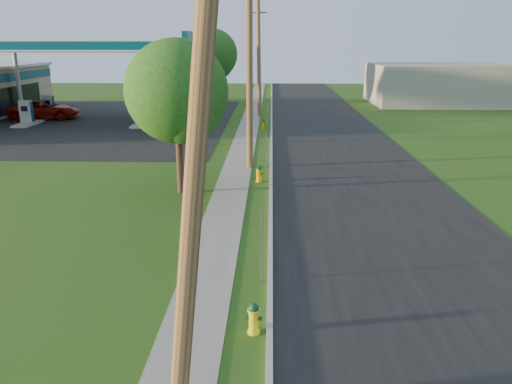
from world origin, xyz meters
TOP-DOWN VIEW (x-y plane):
  - ground_plane at (0.00, 0.00)m, footprint 140.00×140.00m
  - road at (4.50, 10.00)m, footprint 8.00×120.00m
  - curb at (0.50, 10.00)m, footprint 0.15×120.00m
  - sidewalk at (-1.25, 10.00)m, footprint 1.50×120.00m
  - forecourt at (-16.00, 32.00)m, footprint 26.00×28.00m
  - utility_pole_near at (-0.60, -1.00)m, footprint 1.40×0.32m
  - utility_pole_mid at (-0.60, 17.00)m, footprint 1.40×0.32m
  - utility_pole_far at (-0.60, 35.00)m, footprint 1.40×0.32m
  - sign_post_near at (0.25, 4.20)m, footprint 0.05×0.04m
  - sign_post_mid at (0.25, 16.00)m, footprint 0.05×0.04m
  - sign_post_far at (0.25, 28.20)m, footprint 0.05×0.04m
  - gas_canopy at (-14.00, 32.00)m, footprint 18.18×9.18m
  - fuel_pump_nw at (-18.50, 30.00)m, footprint 1.20×3.20m
  - fuel_pump_ne at (-9.50, 30.00)m, footprint 1.20×3.20m
  - fuel_pump_sw at (-18.50, 34.00)m, footprint 1.20×3.20m
  - fuel_pump_se at (-9.50, 34.00)m, footprint 1.20×3.20m
  - price_pylon at (-4.50, 22.50)m, footprint 0.34×2.04m
  - distant_building at (18.00, 45.00)m, footprint 14.00×10.00m
  - tree_verge at (-3.29, 12.38)m, footprint 4.26×4.26m
  - tree_lot at (-5.34, 43.35)m, footprint 4.94×4.94m
  - hydrant_near at (0.15, 1.67)m, footprint 0.40×0.36m
  - hydrant_mid at (-0.06, 14.23)m, footprint 0.40×0.36m
  - hydrant_far at (-0.09, 28.53)m, footprint 0.39×0.35m
  - car_red at (-18.49, 33.07)m, footprint 6.03×3.50m

SIDE VIEW (x-z plane):
  - ground_plane at x=0.00m, z-range 0.00..0.00m
  - road at x=4.50m, z-range 0.00..0.02m
  - forecourt at x=-16.00m, z-range 0.00..0.02m
  - sidewalk at x=-1.25m, z-range 0.00..0.03m
  - curb at x=0.50m, z-range 0.00..0.15m
  - hydrant_far at x=-0.09m, z-range -0.01..0.75m
  - hydrant_near at x=0.15m, z-range -0.01..0.76m
  - hydrant_mid at x=-0.06m, z-range -0.01..0.78m
  - fuel_pump_nw at x=-18.50m, z-range -0.23..1.67m
  - fuel_pump_ne at x=-9.50m, z-range -0.23..1.67m
  - fuel_pump_sw at x=-18.50m, z-range -0.23..1.67m
  - fuel_pump_se at x=-9.50m, z-range -0.23..1.67m
  - car_red at x=-18.49m, z-range 0.00..1.58m
  - sign_post_near at x=0.25m, z-range 0.00..2.00m
  - sign_post_mid at x=0.25m, z-range 0.00..2.00m
  - sign_post_far at x=0.25m, z-range 0.00..2.00m
  - distant_building at x=18.00m, z-range 0.00..4.00m
  - tree_verge at x=-3.29m, z-range 0.93..7.38m
  - utility_pole_near at x=-0.60m, z-range 0.06..9.54m
  - utility_pole_far at x=-0.60m, z-range 0.05..9.56m
  - tree_lot at x=-5.34m, z-range 1.08..8.57m
  - utility_pole_mid at x=-0.60m, z-range 0.05..9.85m
  - price_pylon at x=-4.50m, z-range 2.01..8.86m
  - gas_canopy at x=-14.00m, z-range 2.70..9.10m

